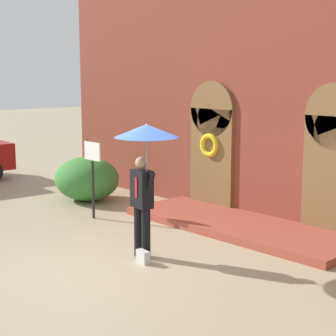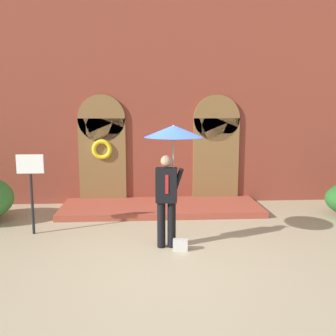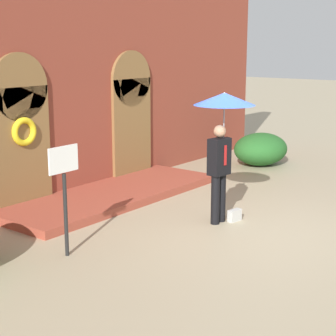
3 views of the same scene
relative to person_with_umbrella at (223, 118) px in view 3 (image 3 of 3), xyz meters
The scene contains 6 objects.
ground_plane 1.96m from the person_with_umbrella, 101.91° to the right, with size 80.00×80.00×0.00m, color tan.
building_facade 3.81m from the person_with_umbrella, 91.37° to the left, with size 14.00×2.30×5.60m.
person_with_umbrella is the anchor object (origin of this frame).
handbag 1.82m from the person_with_umbrella, 52.18° to the right, with size 0.28×0.12×0.22m, color #B7B7B2.
sign_post 3.15m from the person_with_umbrella, 161.81° to the left, with size 0.56×0.06×1.72m.
shrub_right 5.34m from the person_with_umbrella, 20.60° to the left, with size 1.63×1.35×0.86m, color #235B23.
Camera 3 is at (-8.33, -4.87, 3.22)m, focal length 60.00 mm.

